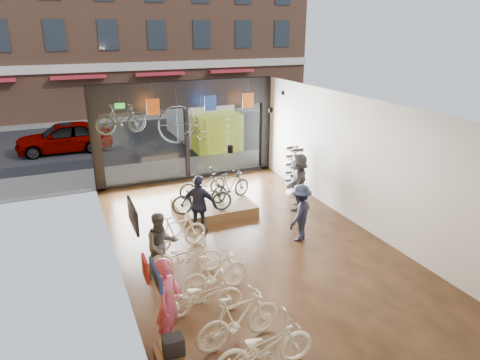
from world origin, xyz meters
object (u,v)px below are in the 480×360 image
street_car (64,137)px  display_platform (214,207)px  floor_bike_0 (265,347)px  display_bike_mid (231,186)px  customer_0 (168,302)px  customer_2 (199,205)px  floor_bike_1 (239,319)px  penny_farthing (185,125)px  display_bike_left (202,197)px  box_truck (204,117)px  display_bike_right (203,184)px  customer_3 (300,213)px  sunglasses_rack (294,171)px  floor_bike_2 (204,296)px  floor_bike_3 (215,273)px  floor_bike_5 (178,232)px  floor_bike_4 (186,257)px  hung_bike (121,119)px  customer_5 (298,181)px  customer_1 (161,245)px

street_car → display_platform: bearing=23.5°
floor_bike_0 → display_bike_mid: (2.10, 6.78, 0.30)m
customer_0 → customer_2: bearing=11.8°
floor_bike_0 → street_car: bearing=10.4°
floor_bike_1 → penny_farthing: bearing=-16.5°
display_bike_left → customer_2: bearing=163.9°
box_truck → display_bike_right: (-2.65, -7.77, -0.59)m
box_truck → customer_3: box_truck is taller
sunglasses_rack → penny_farthing: bearing=166.6°
display_bike_right → customer_0: size_ratio=0.95×
floor_bike_2 → floor_bike_3: 0.77m
display_bike_right → penny_farthing: bearing=-0.8°
floor_bike_1 → floor_bike_5: 3.96m
sunglasses_rack → box_truck: bearing=104.9°
floor_bike_4 → floor_bike_0: bearing=-163.2°
floor_bike_1 → hung_bike: 8.01m
display_bike_left → customer_0: size_ratio=1.03×
box_truck → customer_2: size_ratio=3.86×
floor_bike_1 → street_car: bearing=2.3°
customer_5 → floor_bike_3: bearing=-12.3°
floor_bike_4 → hung_bike: (-0.57, 4.90, 2.46)m
floor_bike_1 → customer_5: (4.28, 5.15, 0.40)m
floor_bike_0 → customer_3: (3.04, 3.97, 0.34)m
floor_bike_0 → floor_bike_2: floor_bike_0 is taller
display_bike_right → penny_farthing: 2.12m
hung_bike → floor_bike_5: bearing=-173.8°
display_platform → penny_farthing: 3.02m
floor_bike_3 → floor_bike_4: (-0.37, 1.02, -0.04)m
display_bike_mid → penny_farthing: bearing=7.5°
customer_1 → street_car: bearing=90.1°
floor_bike_2 → customer_2: 3.75m
street_car → customer_0: (1.30, -14.90, 0.16)m
display_bike_left → customer_5: customer_5 is taller
floor_bike_1 → customer_3: (3.18, 3.17, 0.29)m
display_bike_mid → display_bike_left: bearing=97.7°
floor_bike_2 → customer_2: size_ratio=0.93×
box_truck → sunglasses_rack: (0.61, -8.13, -0.47)m
customer_0 → customer_1: bearing=26.8°
penny_farthing → customer_2: bearing=-100.2°
hung_bike → display_bike_left: bearing=-144.7°
box_truck → customer_5: (0.12, -9.26, -0.40)m
hung_bike → customer_2: bearing=-157.2°
floor_bike_4 → customer_3: customer_3 is taller
floor_bike_4 → customer_2: (0.99, 1.93, 0.41)m
box_truck → customer_2: (-3.40, -9.77, -0.46)m
display_bike_right → customer_1: (-2.27, -3.81, 0.07)m
floor_bike_2 → floor_bike_5: (0.24, 2.88, 0.07)m
display_bike_right → customer_1: 4.44m
floor_bike_2 → display_platform: 5.26m
customer_0 → customer_5: (5.46, 4.64, 0.04)m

